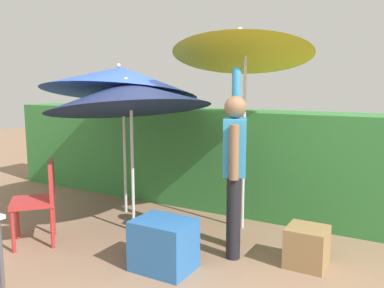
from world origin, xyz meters
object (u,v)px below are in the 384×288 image
chair_plastic (40,197)px  cooler_box (164,245)px  umbrella_rainbow (243,44)px  crate_cardboard (307,247)px  person_vendor (235,163)px  umbrella_orange (129,96)px  umbrella_yellow (121,81)px

chair_plastic → cooler_box: (1.51, 0.13, -0.27)m
umbrella_rainbow → crate_cardboard: 2.28m
crate_cardboard → person_vendor: bearing=-175.4°
umbrella_rainbow → cooler_box: bearing=-97.7°
cooler_box → umbrella_orange: bearing=144.5°
umbrella_orange → cooler_box: 1.71m
umbrella_yellow → umbrella_orange: bearing=-44.2°
umbrella_orange → chair_plastic: bearing=-130.7°
cooler_box → crate_cardboard: cooler_box is taller
umbrella_rainbow → crate_cardboard: size_ratio=6.72×
umbrella_orange → umbrella_rainbow: bearing=35.6°
umbrella_yellow → umbrella_rainbow: bearing=7.9°
umbrella_yellow → cooler_box: umbrella_yellow is taller
umbrella_rainbow → umbrella_orange: size_ratio=1.30×
umbrella_yellow → crate_cardboard: umbrella_yellow is taller
umbrella_orange → chair_plastic: size_ratio=2.20×
chair_plastic → cooler_box: 1.54m
umbrella_yellow → crate_cardboard: bearing=-9.2°
person_vendor → crate_cardboard: bearing=4.6°
umbrella_orange → crate_cardboard: bearing=3.3°
cooler_box → crate_cardboard: (1.14, 0.73, -0.05)m
umbrella_yellow → chair_plastic: bearing=-94.3°
umbrella_rainbow → crate_cardboard: umbrella_rainbow is taller
person_vendor → crate_cardboard: size_ratio=4.97×
person_vendor → umbrella_rainbow: bearing=107.8°
umbrella_orange → cooler_box: size_ratio=3.62×
person_vendor → crate_cardboard: (0.73, 0.06, -0.75)m
person_vendor → chair_plastic: size_ratio=2.11×
umbrella_yellow → crate_cardboard: 3.02m
umbrella_rainbow → person_vendor: size_ratio=1.35×
umbrella_orange → cooler_box: umbrella_orange is taller
umbrella_rainbow → umbrella_orange: umbrella_rainbow is taller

